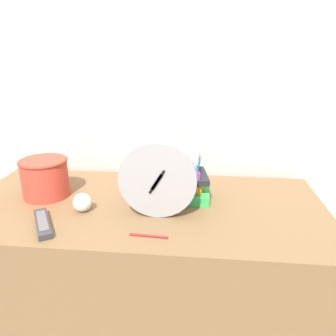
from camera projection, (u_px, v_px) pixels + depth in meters
The scene contains 8 objects.
wall_back at pixel (156, 67), 1.47m from camera, with size 6.00×0.04×2.40m.
desk at pixel (145, 280), 1.38m from camera, with size 1.38×0.66×0.72m.
desk_clock at pixel (158, 180), 1.13m from camera, with size 0.27×0.04×0.27m.
book_stack at pixel (176, 176), 1.30m from camera, with size 0.25×0.21×0.19m.
basket at pixel (45, 177), 1.30m from camera, with size 0.19×0.19×0.15m.
tv_remote at pixel (43, 223), 1.10m from camera, with size 0.14×0.19×0.02m.
crumpled_paper_ball at pixel (82, 202), 1.19m from camera, with size 0.07×0.07×0.07m.
pen at pixel (149, 236), 1.03m from camera, with size 0.12×0.02×0.01m.
Camera 1 is at (0.21, -0.80, 1.27)m, focal length 35.00 mm.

